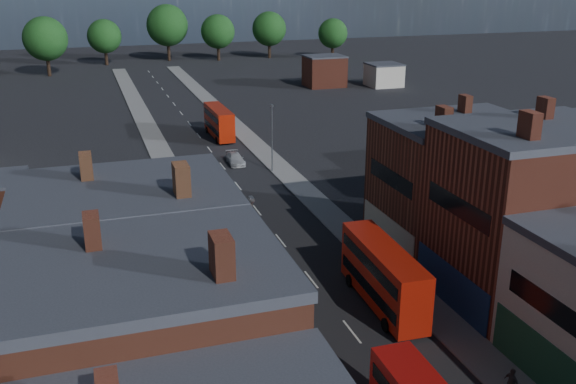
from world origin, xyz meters
TOP-DOWN VIEW (x-y plane):
  - pavement_west at (-6.50, 50.00)m, footprint 3.00×200.00m
  - pavement_east at (6.50, 50.00)m, footprint 3.00×200.00m
  - lamp_post_2 at (-5.20, 30.00)m, footprint 0.25×0.70m
  - lamp_post_3 at (5.20, 60.00)m, footprint 0.25×0.70m
  - bus_1 at (3.50, 26.68)m, footprint 2.96×10.58m
  - bus_2 at (2.68, 78.09)m, footprint 2.63×9.95m
  - car_2 at (-3.11, 40.70)m, footprint 2.35×4.85m
  - car_3 at (1.75, 64.41)m, footprint 1.98×4.60m
  - ped_3 at (5.75, 14.80)m, footprint 0.63×1.11m

SIDE VIEW (x-z plane):
  - pavement_west at x=-6.50m, z-range 0.00..0.12m
  - pavement_east at x=6.50m, z-range 0.00..0.12m
  - car_3 at x=1.75m, z-range 0.00..1.32m
  - car_2 at x=-3.11m, z-range 0.00..1.33m
  - ped_3 at x=5.75m, z-range 0.12..1.90m
  - bus_2 at x=2.68m, z-range 0.17..4.45m
  - bus_1 at x=3.50m, z-range 0.18..4.71m
  - lamp_post_2 at x=-5.20m, z-range 0.64..8.77m
  - lamp_post_3 at x=5.20m, z-range 0.64..8.77m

